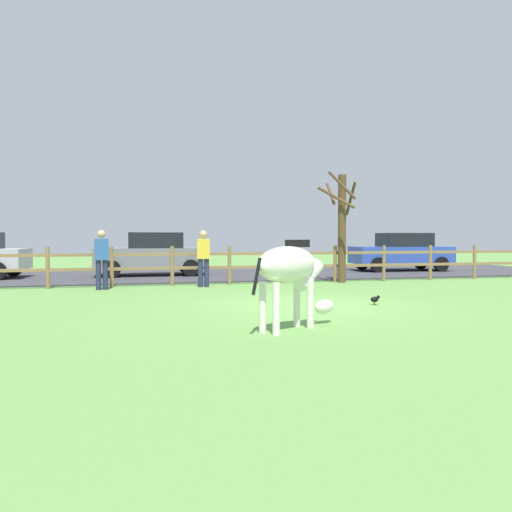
{
  "coord_description": "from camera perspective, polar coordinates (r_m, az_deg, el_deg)",
  "views": [
    {
      "loc": [
        -3.67,
        -10.23,
        1.46
      ],
      "look_at": [
        -0.9,
        0.78,
        1.03
      ],
      "focal_mm": 35.9,
      "sensor_mm": 36.0,
      "label": 1
    }
  ],
  "objects": [
    {
      "name": "zebra",
      "position": [
        7.98,
        3.89,
        -1.67
      ],
      "size": [
        1.72,
        1.21,
        1.41
      ],
      "color": "white",
      "rests_on": "ground_plane"
    },
    {
      "name": "visitor_left_of_tree",
      "position": [
        14.84,
        -5.88,
        0.02
      ],
      "size": [
        0.39,
        0.26,
        1.64
      ],
      "color": "#232847",
      "rests_on": "ground_plane"
    },
    {
      "name": "parking_asphalt",
      "position": [
        19.93,
        -3.49,
        -1.96
      ],
      "size": [
        28.0,
        7.4,
        0.05
      ],
      "primitive_type": "cube",
      "color": "#38383D",
      "rests_on": "ground_plane"
    },
    {
      "name": "ground_plane",
      "position": [
        10.97,
        5.56,
        -5.49
      ],
      "size": [
        60.0,
        60.0,
        0.0
      ],
      "primitive_type": "plane",
      "color": "#5B8C42"
    },
    {
      "name": "visitor_right_of_tree",
      "position": [
        14.6,
        -16.82,
        -0.09
      ],
      "size": [
        0.38,
        0.26,
        1.64
      ],
      "color": "#232847",
      "rests_on": "ground_plane"
    },
    {
      "name": "bare_tree",
      "position": [
        16.43,
        9.53,
        3.55
      ],
      "size": [
        1.21,
        1.32,
        3.5
      ],
      "color": "#513A23",
      "rests_on": "ground_plane"
    },
    {
      "name": "parked_car_grey",
      "position": [
        18.99,
        -11.51,
        0.27
      ],
      "size": [
        4.0,
        1.88,
        1.56
      ],
      "color": "slate",
      "rests_on": "parking_asphalt"
    },
    {
      "name": "parked_car_blue",
      "position": [
        22.05,
        15.89,
        0.49
      ],
      "size": [
        4.12,
        2.13,
        1.56
      ],
      "color": "#2D4CAD",
      "rests_on": "parking_asphalt"
    },
    {
      "name": "crow_on_grass",
      "position": [
        11.25,
        13.12,
        -4.7
      ],
      "size": [
        0.22,
        0.1,
        0.2
      ],
      "color": "black",
      "rests_on": "ground_plane"
    },
    {
      "name": "paddock_fence",
      "position": [
        15.55,
        -2.98,
        -0.75
      ],
      "size": [
        20.78,
        0.11,
        1.18
      ],
      "color": "olive",
      "rests_on": "ground_plane"
    }
  ]
}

